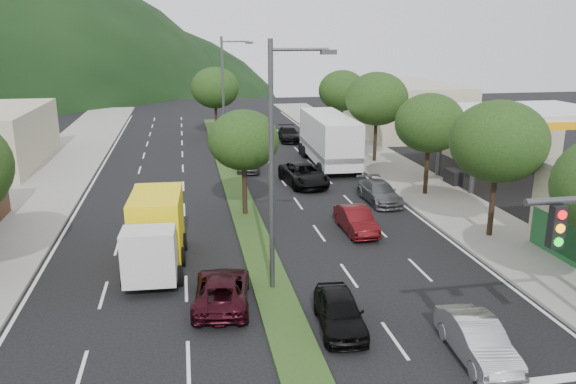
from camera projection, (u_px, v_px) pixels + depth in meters
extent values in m
cube|color=gray|center=(403.00, 176.00, 41.43)|extent=(5.00, 90.00, 0.15)
cube|color=gray|center=(37.00, 193.00, 36.91)|extent=(6.00, 90.00, 0.15)
cube|color=#1F3D16|center=(230.00, 174.00, 42.05)|extent=(1.60, 56.00, 0.12)
cube|color=black|center=(557.00, 227.00, 13.43)|extent=(0.35, 0.25, 1.05)
cube|color=silver|center=(513.00, 112.00, 38.41)|extent=(12.00, 8.00, 0.50)
cube|color=#FFA30D|center=(513.00, 117.00, 38.50)|extent=(12.20, 8.20, 0.50)
cylinder|color=#47494C|center=(474.00, 161.00, 36.06)|extent=(0.36, 0.36, 4.60)
cylinder|color=#47494C|center=(440.00, 146.00, 40.80)|extent=(0.36, 0.36, 4.60)
cylinder|color=#47494C|center=(539.00, 142.00, 42.21)|extent=(0.36, 0.36, 4.60)
cube|color=black|center=(454.00, 178.00, 38.90)|extent=(0.80, 1.60, 1.10)
cube|color=black|center=(557.00, 173.00, 40.32)|extent=(0.80, 1.60, 1.10)
cube|color=beige|center=(399.00, 108.00, 59.96)|extent=(10.00, 16.00, 5.20)
cylinder|color=black|center=(493.00, 199.00, 28.50)|extent=(0.28, 0.28, 3.81)
ellipsoid|color=black|center=(499.00, 141.00, 27.69)|extent=(4.80, 4.80, 4.08)
cylinder|color=black|center=(427.00, 166.00, 36.10)|extent=(0.28, 0.28, 3.58)
ellipsoid|color=black|center=(430.00, 123.00, 35.34)|extent=(4.40, 4.40, 3.74)
cylinder|color=black|center=(375.00, 137.00, 45.52)|extent=(0.28, 0.28, 3.92)
ellipsoid|color=black|center=(377.00, 99.00, 44.68)|extent=(5.00, 5.00, 4.25)
cylinder|color=black|center=(341.00, 120.00, 55.01)|extent=(0.28, 0.28, 3.70)
ellipsoid|color=black|center=(342.00, 91.00, 54.22)|extent=(4.60, 4.60, 3.91)
cylinder|color=black|center=(245.00, 185.00, 32.12)|extent=(0.28, 0.28, 3.36)
ellipsoid|color=black|center=(244.00, 140.00, 31.41)|extent=(4.00, 4.00, 3.40)
cylinder|color=black|center=(216.00, 118.00, 56.66)|extent=(0.28, 0.28, 3.81)
ellipsoid|color=black|center=(215.00, 88.00, 55.85)|extent=(4.80, 4.80, 4.08)
cylinder|color=#47494C|center=(271.00, 172.00, 21.79)|extent=(0.20, 0.20, 10.00)
cylinder|color=#47494C|center=(300.00, 49.00, 20.74)|extent=(2.20, 0.12, 0.12)
cube|color=#47494C|center=(329.00, 52.00, 20.96)|extent=(0.60, 0.25, 0.18)
cylinder|color=#47494C|center=(223.00, 100.00, 45.45)|extent=(0.20, 0.20, 10.00)
cylinder|color=#47494C|center=(235.00, 41.00, 44.39)|extent=(2.20, 0.12, 0.12)
cube|color=#47494C|center=(249.00, 43.00, 44.62)|extent=(0.60, 0.25, 0.18)
imported|color=#A9ACB1|center=(477.00, 340.00, 18.06)|extent=(1.61, 4.06, 1.31)
imported|color=black|center=(222.00, 290.00, 21.66)|extent=(2.60, 4.72, 1.25)
imported|color=black|center=(340.00, 311.00, 19.93)|extent=(1.87, 3.95, 1.31)
imported|color=#55565A|center=(379.00, 192.00, 34.98)|extent=(1.93, 4.53, 1.30)
imported|color=#520D10|center=(356.00, 220.00, 29.70)|extent=(1.49, 4.04, 1.32)
imported|color=black|center=(304.00, 175.00, 39.02)|extent=(3.02, 5.54, 1.47)
imported|color=#424246|center=(248.00, 161.00, 43.17)|extent=(2.27, 4.47, 1.46)
imported|color=black|center=(289.00, 134.00, 55.18)|extent=(2.14, 4.77, 1.36)
cube|color=silver|center=(149.00, 256.00, 22.56)|extent=(2.19, 1.65, 2.22)
cube|color=yellow|center=(157.00, 225.00, 25.94)|extent=(2.43, 4.17, 2.99)
cube|color=black|center=(157.00, 255.00, 25.53)|extent=(2.22, 5.70, 0.29)
cylinder|color=black|center=(179.00, 276.00, 23.39)|extent=(0.33, 0.88, 0.87)
cylinder|color=black|center=(125.00, 279.00, 23.11)|extent=(0.33, 0.88, 0.87)
cylinder|color=black|center=(182.00, 257.00, 25.40)|extent=(0.33, 0.88, 0.87)
cylinder|color=black|center=(132.00, 259.00, 25.12)|extent=(0.33, 0.88, 0.87)
cylinder|color=black|center=(184.00, 242.00, 27.22)|extent=(0.33, 0.88, 0.87)
cylinder|color=black|center=(137.00, 244.00, 26.94)|extent=(0.33, 0.88, 0.87)
cube|color=silver|center=(329.00, 137.00, 44.74)|extent=(3.20, 10.43, 3.45)
cube|color=slate|center=(329.00, 148.00, 44.97)|extent=(3.26, 10.43, 0.40)
cylinder|color=black|center=(302.00, 149.00, 48.93)|extent=(0.43, 1.05, 1.03)
cylinder|color=black|center=(334.00, 148.00, 49.35)|extent=(0.43, 1.05, 1.03)
cylinder|color=black|center=(304.00, 152.00, 47.75)|extent=(0.43, 1.05, 1.03)
cylinder|color=black|center=(337.00, 151.00, 48.17)|extent=(0.43, 1.05, 1.03)
cylinder|color=black|center=(321.00, 169.00, 41.45)|extent=(0.43, 1.05, 1.03)
cylinder|color=black|center=(358.00, 168.00, 41.87)|extent=(0.43, 1.05, 1.03)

